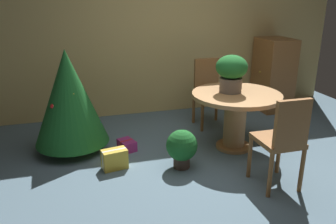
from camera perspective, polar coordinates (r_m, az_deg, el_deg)
The scene contains 11 objects.
ground_plane at distance 4.04m, azimuth 7.51°, elevation -9.38°, with size 6.60×6.60×0.00m, color slate.
back_wall_panel at distance 5.66m, azimuth -0.87°, elevation 12.92°, with size 6.00×0.10×2.60m, color tan.
round_dining_table at distance 4.43m, azimuth 11.08°, elevation 0.35°, with size 1.11×1.11×0.74m.
flower_vase at distance 4.34m, azimuth 10.41°, elevation 6.64°, with size 0.39×0.39×0.46m.
wooden_chair_far at distance 5.19m, azimuth 6.70°, elevation 3.81°, with size 0.42×0.41×0.99m.
wooden_chair_near at distance 3.60m, azimuth 18.36°, elevation -4.14°, with size 0.40×0.45×0.99m.
holiday_tree at distance 4.40m, azimuth -16.02°, elevation 2.34°, with size 0.91×0.91×1.29m.
gift_box_gold at distance 4.03m, azimuth -8.79°, elevation -7.68°, with size 0.30×0.21×0.23m.
gift_box_purple at distance 4.47m, azimuth -6.79°, elevation -5.45°, with size 0.24×0.28×0.13m.
wooden_cabinet at distance 6.12m, azimuth 16.96°, elevation 5.93°, with size 0.52×0.62×1.20m.
potted_plant at distance 3.95m, azimuth 2.28°, elevation -5.76°, with size 0.36×0.36×0.46m.
Camera 1 is at (-1.47, -3.24, 1.92)m, focal length 36.97 mm.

